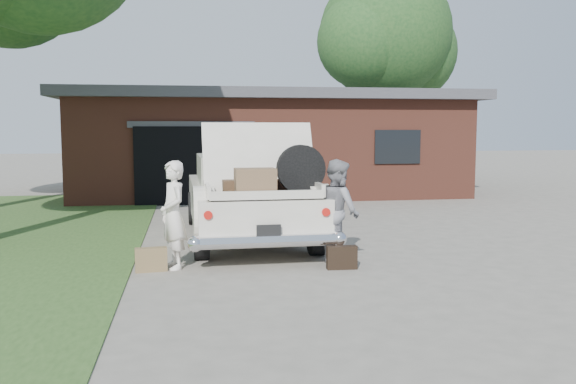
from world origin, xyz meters
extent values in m
plane|color=gray|center=(0.00, 0.00, 0.00)|extent=(90.00, 90.00, 0.00)
cube|color=brown|center=(1.00, 11.50, 1.50)|extent=(12.00, 7.00, 3.00)
cube|color=#4C4C51|center=(1.00, 11.50, 3.15)|extent=(12.80, 7.80, 0.30)
cube|color=black|center=(-1.50, 8.05, 1.10)|extent=(3.20, 0.30, 2.20)
cube|color=#4C4C51|center=(-1.50, 7.98, 2.25)|extent=(3.50, 0.12, 0.18)
cube|color=black|center=(4.50, 7.98, 1.60)|extent=(1.40, 0.08, 1.00)
cylinder|color=#38281E|center=(6.42, 15.11, 2.40)|extent=(0.44, 0.44, 4.80)
sphere|color=#385D26|center=(6.42, 15.11, 5.99)|extent=(5.38, 5.38, 5.38)
sphere|color=#385D26|center=(7.63, 15.65, 5.31)|extent=(4.03, 4.03, 4.03)
sphere|color=#385D26|center=(5.35, 14.44, 5.57)|extent=(3.76, 3.76, 3.76)
cube|color=silver|center=(-0.50, 2.57, 0.69)|extent=(2.21, 5.56, 0.72)
cube|color=#ADAE99|center=(-0.50, 2.90, 1.33)|extent=(1.87, 2.25, 0.57)
cube|color=black|center=(-0.53, 3.95, 1.30)|extent=(1.71, 0.12, 0.49)
cube|color=black|center=(-0.48, 1.85, 1.30)|extent=(1.71, 0.12, 0.49)
cylinder|color=black|center=(-1.43, 0.67, 0.36)|extent=(0.26, 0.73, 0.73)
cylinder|color=black|center=(0.51, 0.71, 0.36)|extent=(0.26, 0.73, 0.73)
cylinder|color=black|center=(-1.51, 4.42, 0.36)|extent=(0.26, 0.73, 0.73)
cylinder|color=black|center=(0.43, 4.47, 0.36)|extent=(0.26, 0.73, 0.73)
cylinder|color=silver|center=(-0.44, -0.25, 0.44)|extent=(2.27, 0.25, 0.20)
cylinder|color=#A5140F|center=(-1.35, -0.19, 0.86)|extent=(0.13, 0.11, 0.13)
cylinder|color=#A5140F|center=(0.46, -0.15, 0.86)|extent=(0.13, 0.11, 0.13)
cube|color=black|center=(-0.44, -0.27, 0.61)|extent=(0.38, 0.03, 0.19)
cube|color=black|center=(-0.45, 0.47, 1.07)|extent=(1.74, 1.25, 0.04)
cube|color=silver|center=(-1.34, 0.45, 1.18)|extent=(0.09, 1.22, 0.20)
cube|color=silver|center=(0.43, 0.49, 1.18)|extent=(0.09, 1.22, 0.20)
cube|color=silver|center=(-0.44, -0.14, 1.14)|extent=(1.77, 0.10, 0.13)
cube|color=silver|center=(-0.46, 0.80, 1.67)|extent=(1.87, 0.63, 1.16)
cube|color=#4E3621|center=(-0.73, 0.51, 1.21)|extent=(0.72, 0.47, 0.23)
cube|color=brown|center=(-0.60, 0.13, 1.31)|extent=(0.64, 0.43, 0.44)
cube|color=black|center=(-0.37, 0.74, 1.21)|extent=(0.73, 0.49, 0.22)
cylinder|color=black|center=(0.18, 0.43, 1.49)|extent=(0.80, 0.19, 0.79)
imported|color=white|center=(-1.86, 0.11, 0.83)|extent=(0.59, 0.71, 1.66)
imported|color=gray|center=(0.72, 0.10, 0.83)|extent=(0.81, 0.94, 1.66)
cube|color=olive|center=(-2.20, -0.06, 0.18)|extent=(0.49, 0.21, 0.37)
cube|color=black|center=(0.68, -0.38, 0.18)|extent=(0.47, 0.17, 0.36)
camera|label=1|loc=(-1.63, -9.28, 2.15)|focal=38.00mm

